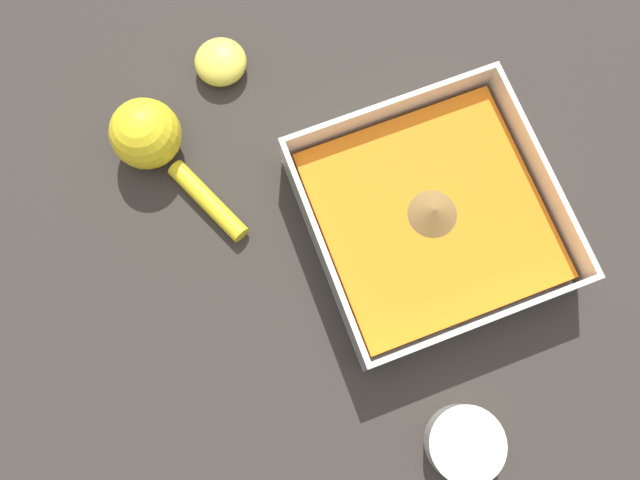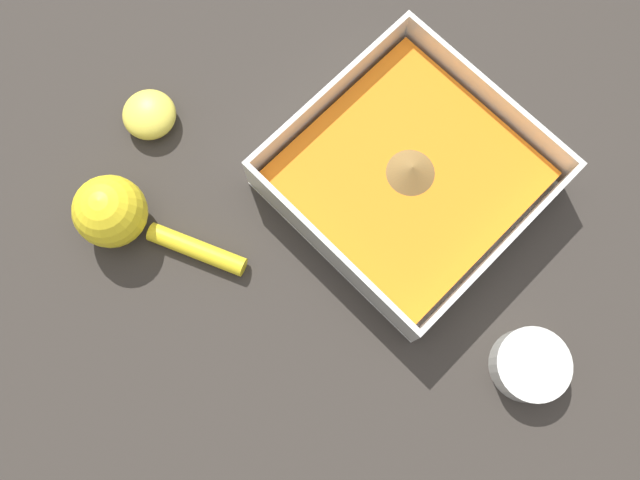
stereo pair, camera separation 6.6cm
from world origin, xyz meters
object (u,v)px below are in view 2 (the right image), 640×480
(lemon_squeezer, at_px, (119,215))
(lemon_half, at_px, (149,115))
(square_dish, at_px, (408,178))
(spice_bowl, at_px, (529,365))

(lemon_squeezer, xyz_separation_m, lemon_half, (-0.08, 0.10, -0.02))
(square_dish, bearing_deg, lemon_squeezer, -126.30)
(square_dish, height_order, spice_bowl, square_dish)
(square_dish, height_order, lemon_half, square_dish)
(lemon_squeezer, relative_size, lemon_half, 2.97)
(lemon_half, bearing_deg, spice_bowl, 10.92)
(square_dish, distance_m, spice_bowl, 0.24)
(square_dish, bearing_deg, lemon_half, -149.75)
(spice_bowl, xyz_separation_m, lemon_squeezer, (-0.42, -0.20, 0.02))
(square_dish, xyz_separation_m, lemon_half, (-0.27, -0.16, -0.01))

